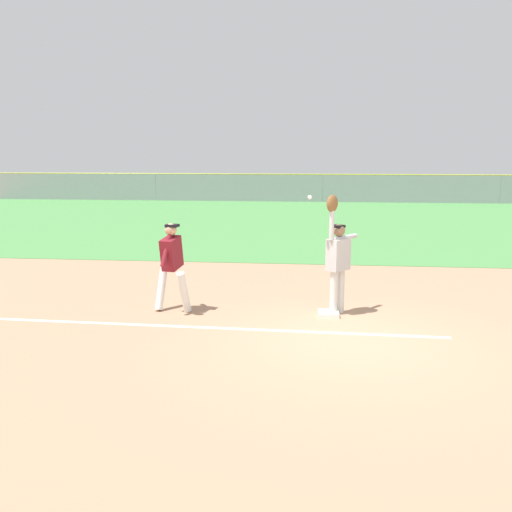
{
  "coord_description": "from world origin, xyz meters",
  "views": [
    {
      "loc": [
        -0.59,
        -8.6,
        3.04
      ],
      "look_at": [
        -1.66,
        1.82,
        1.05
      ],
      "focal_mm": 38.49,
      "sensor_mm": 36.0,
      "label": 1
    }
  ],
  "objects_px": {
    "fielder": "(338,256)",
    "parked_car_green": "(240,187)",
    "first_base": "(329,314)",
    "runner": "(172,261)",
    "parked_car_red": "(150,187)",
    "parked_car_black": "(438,189)",
    "parked_car_tan": "(336,189)",
    "baseball": "(310,197)"
  },
  "relations": [
    {
      "from": "fielder",
      "to": "parked_car_green",
      "type": "xyz_separation_m",
      "value": [
        -5.39,
        26.86,
        -0.45
      ]
    },
    {
      "from": "first_base",
      "to": "runner",
      "type": "height_order",
      "value": "runner"
    },
    {
      "from": "parked_car_red",
      "to": "parked_car_black",
      "type": "relative_size",
      "value": 1.01
    },
    {
      "from": "runner",
      "to": "parked_car_black",
      "type": "distance_m",
      "value": 28.96
    },
    {
      "from": "first_base",
      "to": "parked_car_green",
      "type": "height_order",
      "value": "parked_car_green"
    },
    {
      "from": "runner",
      "to": "parked_car_tan",
      "type": "distance_m",
      "value": 26.68
    },
    {
      "from": "baseball",
      "to": "parked_car_black",
      "type": "xyz_separation_m",
      "value": [
        8.18,
        26.96,
        -1.57
      ]
    },
    {
      "from": "first_base",
      "to": "baseball",
      "type": "height_order",
      "value": "baseball"
    },
    {
      "from": "first_base",
      "to": "parked_car_red",
      "type": "relative_size",
      "value": 0.08
    },
    {
      "from": "parked_car_tan",
      "to": "parked_car_green",
      "type": "bearing_deg",
      "value": 175.49
    },
    {
      "from": "parked_car_red",
      "to": "baseball",
      "type": "bearing_deg",
      "value": -72.39
    },
    {
      "from": "runner",
      "to": "parked_car_black",
      "type": "relative_size",
      "value": 0.38
    },
    {
      "from": "fielder",
      "to": "parked_car_red",
      "type": "height_order",
      "value": "fielder"
    },
    {
      "from": "parked_car_red",
      "to": "parked_car_black",
      "type": "distance_m",
      "value": 19.29
    },
    {
      "from": "parked_car_red",
      "to": "parked_car_green",
      "type": "distance_m",
      "value": 6.26
    },
    {
      "from": "parked_car_red",
      "to": "parked_car_tan",
      "type": "height_order",
      "value": "same"
    },
    {
      "from": "runner",
      "to": "parked_car_green",
      "type": "distance_m",
      "value": 27.15
    },
    {
      "from": "fielder",
      "to": "baseball",
      "type": "height_order",
      "value": "fielder"
    },
    {
      "from": "runner",
      "to": "parked_car_tan",
      "type": "bearing_deg",
      "value": 92.87
    },
    {
      "from": "first_base",
      "to": "fielder",
      "type": "relative_size",
      "value": 0.17
    },
    {
      "from": "parked_car_red",
      "to": "parked_car_black",
      "type": "height_order",
      "value": "same"
    },
    {
      "from": "runner",
      "to": "parked_car_green",
      "type": "bearing_deg",
      "value": 106.64
    },
    {
      "from": "fielder",
      "to": "parked_car_tan",
      "type": "xyz_separation_m",
      "value": [
        1.04,
        26.17,
        -0.45
      ]
    },
    {
      "from": "first_base",
      "to": "runner",
      "type": "xyz_separation_m",
      "value": [
        -2.99,
        -0.03,
        0.96
      ]
    },
    {
      "from": "runner",
      "to": "parked_car_tan",
      "type": "relative_size",
      "value": 0.39
    },
    {
      "from": "first_base",
      "to": "parked_car_green",
      "type": "relative_size",
      "value": 0.08
    },
    {
      "from": "parked_car_red",
      "to": "parked_car_green",
      "type": "relative_size",
      "value": 1.0
    },
    {
      "from": "first_base",
      "to": "runner",
      "type": "distance_m",
      "value": 3.14
    },
    {
      "from": "parked_car_red",
      "to": "parked_car_green",
      "type": "bearing_deg",
      "value": -3.48
    },
    {
      "from": "parked_car_green",
      "to": "parked_car_black",
      "type": "distance_m",
      "value": 13.03
    },
    {
      "from": "first_base",
      "to": "baseball",
      "type": "distance_m",
      "value": 2.24
    },
    {
      "from": "first_base",
      "to": "runner",
      "type": "bearing_deg",
      "value": -179.4
    },
    {
      "from": "parked_car_green",
      "to": "parked_car_tan",
      "type": "xyz_separation_m",
      "value": [
        6.43,
        -0.7,
        0.0
      ]
    },
    {
      "from": "baseball",
      "to": "parked_car_black",
      "type": "height_order",
      "value": "baseball"
    },
    {
      "from": "parked_car_black",
      "to": "parked_car_green",
      "type": "bearing_deg",
      "value": 175.74
    },
    {
      "from": "runner",
      "to": "parked_car_black",
      "type": "bearing_deg",
      "value": 80.02
    },
    {
      "from": "parked_car_red",
      "to": "parked_car_tan",
      "type": "xyz_separation_m",
      "value": [
        12.68,
        -0.56,
        0.0
      ]
    },
    {
      "from": "runner",
      "to": "first_base",
      "type": "bearing_deg",
      "value": 12.47
    },
    {
      "from": "baseball",
      "to": "parked_car_green",
      "type": "distance_m",
      "value": 27.6
    },
    {
      "from": "first_base",
      "to": "parked_car_black",
      "type": "relative_size",
      "value": 0.08
    },
    {
      "from": "baseball",
      "to": "parked_car_red",
      "type": "relative_size",
      "value": 0.02
    },
    {
      "from": "runner",
      "to": "baseball",
      "type": "height_order",
      "value": "baseball"
    }
  ]
}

